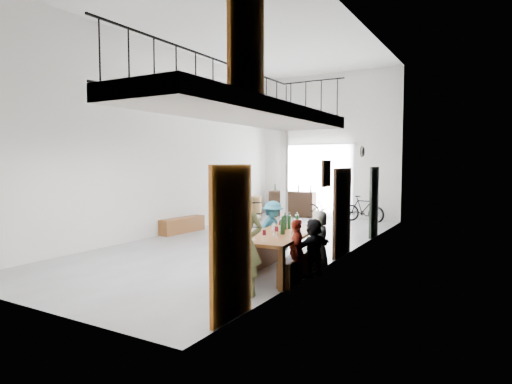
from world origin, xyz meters
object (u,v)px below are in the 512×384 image
Objects in this scene: host_standing at (244,244)px; side_bench at (183,225)px; tasting_table at (281,237)px; bench_inner at (252,258)px; serving_counter at (292,204)px; bicycle_near at (326,208)px; oak_barrel at (254,208)px.

side_bench is at bearing 125.07° from host_standing.
host_standing is at bearing -91.91° from tasting_table.
serving_counter is at bearing 106.79° from bench_inner.
serving_counter is (-3.52, 8.08, -0.22)m from tasting_table.
bench_inner is 8.04m from bicycle_near.
oak_barrel is (0.26, 3.88, 0.19)m from side_bench.
tasting_table is 5.47m from side_bench.
host_standing is (0.10, -1.50, 0.13)m from tasting_table.
serving_counter is at bearing 57.50° from oak_barrel.
oak_barrel is 2.68m from bicycle_near.
serving_counter is at bearing 77.51° from side_bench.
oak_barrel is at bearing 105.78° from host_standing.
tasting_table is at bearing -164.09° from bicycle_near.
tasting_table is 1.39× the size of serving_counter.
serving_counter reaches higher than tasting_table.
bicycle_near reaches higher than oak_barrel.
serving_counter is 10.24m from host_standing.
host_standing is at bearing -71.45° from serving_counter.
host_standing reaches higher than oak_barrel.
bench_inner is at bearing -60.21° from oak_barrel.
oak_barrel reaches higher than bench_inner.
serving_counter is 1.13× the size of bicycle_near.
bicycle_near is at bearing 97.39° from bench_inner.
bicycle_near is at bearing 27.30° from oak_barrel.
bicycle_near is (-2.16, 9.37, -0.41)m from host_standing.
tasting_table is at bearing -30.48° from side_bench.
tasting_table is 1.56× the size of side_bench.
host_standing is at bearing -60.87° from oak_barrel.
serving_counter is (1.18, 5.31, 0.26)m from side_bench.
serving_counter is (-2.91, 8.11, 0.25)m from bench_inner.
side_bench is 5.45m from serving_counter.
bench_inner is 7.70m from oak_barrel.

